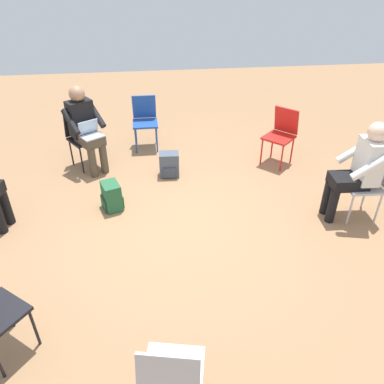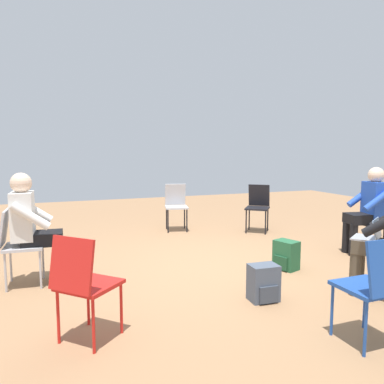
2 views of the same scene
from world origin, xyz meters
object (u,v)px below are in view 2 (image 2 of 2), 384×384
(chair_northeast, at_px, (83,280))
(person_in_white, at_px, (32,223))
(chair_east, at_px, (17,241))
(chair_south, at_px, (176,203))
(chair_west, at_px, (378,219))
(chair_north, at_px, (375,283))
(backpack_by_empty_chair, at_px, (286,257))
(chair_southwest, at_px, (258,204))
(backpack_near_laptop_user, at_px, (263,285))
(person_in_blue, at_px, (368,206))

(chair_northeast, bearing_deg, person_in_white, 150.99)
(chair_east, xyz_separation_m, person_in_white, (-0.17, 0.01, 0.20))
(chair_south, bearing_deg, chair_west, 143.84)
(chair_north, bearing_deg, backpack_by_empty_chair, 75.08)
(chair_east, relative_size, chair_west, 1.00)
(chair_northeast, relative_size, chair_southwest, 1.00)
(backpack_by_empty_chair, bearing_deg, backpack_near_laptop_user, 43.64)
(chair_south, bearing_deg, person_in_white, 54.68)
(chair_south, relative_size, backpack_by_empty_chair, 2.36)
(chair_north, bearing_deg, person_in_blue, 45.11)
(chair_south, distance_m, person_in_blue, 3.23)
(chair_north, distance_m, chair_west, 2.89)
(chair_north, relative_size, chair_south, 1.00)
(chair_northeast, relative_size, chair_west, 1.00)
(chair_west, xyz_separation_m, person_in_white, (4.58, -0.37, 0.20))
(chair_southwest, bearing_deg, backpack_near_laptop_user, 98.90)
(chair_south, bearing_deg, backpack_by_empty_chair, 114.20)
(chair_south, distance_m, chair_west, 3.36)
(chair_north, distance_m, backpack_near_laptop_user, 1.14)
(chair_east, distance_m, person_in_blue, 4.60)
(chair_south, xyz_separation_m, person_in_blue, (-2.06, 2.48, 0.20))
(chair_west, bearing_deg, person_in_white, 97.41)
(person_in_white, bearing_deg, chair_east, -90.00)
(chair_southwest, xyz_separation_m, person_in_blue, (-0.71, 1.83, 0.20))
(chair_south, height_order, chair_west, same)
(chair_north, distance_m, person_in_blue, 2.81)
(chair_west, height_order, person_in_white, person_in_white)
(chair_southwest, relative_size, backpack_by_empty_chair, 2.36)
(chair_south, bearing_deg, chair_northeast, 74.29)
(chair_north, relative_size, chair_northeast, 1.00)
(backpack_near_laptop_user, bearing_deg, chair_east, -29.43)
(chair_north, height_order, chair_northeast, same)
(chair_southwest, height_order, person_in_white, person_in_white)
(chair_east, xyz_separation_m, chair_west, (-4.74, 0.38, 0.00))
(chair_west, relative_size, backpack_by_empty_chair, 2.36)
(chair_east, height_order, backpack_near_laptop_user, chair_east)
(chair_north, distance_m, chair_southwest, 4.03)
(chair_northeast, height_order, chair_south, same)
(chair_east, xyz_separation_m, backpack_near_laptop_user, (-2.30, 1.30, -0.34))
(chair_north, xyz_separation_m, chair_east, (2.61, -2.34, 0.00))
(backpack_by_empty_chair, bearing_deg, person_in_white, -10.43)
(chair_east, bearing_deg, chair_southwest, 114.28)
(chair_west, relative_size, person_in_white, 0.69)
(chair_north, relative_size, chair_southwest, 1.00)
(chair_west, height_order, person_in_blue, person_in_blue)
(person_in_blue, relative_size, person_in_white, 1.00)
(person_in_blue, bearing_deg, chair_southwest, 33.17)
(person_in_blue, distance_m, backpack_near_laptop_user, 2.53)
(backpack_near_laptop_user, bearing_deg, chair_west, -159.57)
(backpack_near_laptop_user, distance_m, backpack_by_empty_chair, 1.09)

